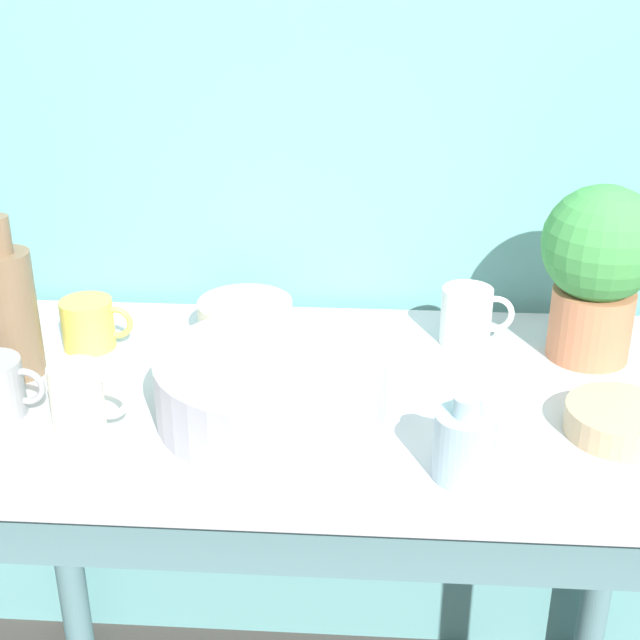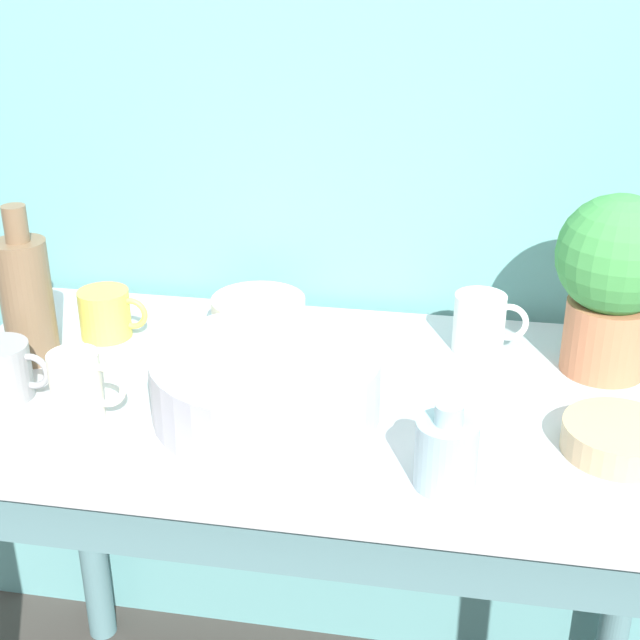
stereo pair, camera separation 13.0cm
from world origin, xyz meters
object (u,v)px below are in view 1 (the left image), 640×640
object	(u,v)px
bottle_short	(464,444)
bowl_wash_large	(271,386)
mug_white	(468,316)
bottle_tall	(10,311)
potted_plant	(599,264)
mug_yellow	(89,324)
bowl_small_cream	(245,320)
bowl_small_tan	(621,421)
mug_cream	(79,400)

from	to	relation	value
bottle_short	bowl_wash_large	bearing A→B (deg)	152.52
bowl_wash_large	bottle_short	bearing A→B (deg)	-27.48
bowl_wash_large	mug_white	size ratio (longest dim) A/B	2.70
bottle_tall	potted_plant	bearing A→B (deg)	7.47
potted_plant	bowl_wash_large	size ratio (longest dim) A/B	0.87
mug_yellow	bowl_wash_large	bearing A→B (deg)	-31.57
bowl_small_cream	bowl_wash_large	bearing A→B (deg)	-73.85
bottle_short	bowl_small_cream	bearing A→B (deg)	130.82
bowl_small_cream	bowl_small_tan	bearing A→B (deg)	-25.72
mug_white	bowl_small_cream	world-z (taller)	mug_white
potted_plant	bottle_tall	distance (m)	0.92
mug_cream	mug_yellow	world-z (taller)	mug_cream
potted_plant	mug_cream	bearing A→B (deg)	-159.26
bowl_wash_large	mug_yellow	size ratio (longest dim) A/B	2.76
bottle_short	bowl_small_tan	bearing A→B (deg)	27.45
bottle_short	mug_cream	size ratio (longest dim) A/B	1.04
mug_yellow	mug_white	world-z (taller)	mug_white
bottle_short	bowl_small_tan	xyz separation A→B (m)	(0.23, 0.12, -0.03)
bowl_wash_large	bowl_small_tan	size ratio (longest dim) A/B	2.15
bottle_short	bowl_small_cream	xyz separation A→B (m)	(-0.34, 0.39, -0.02)
mug_cream	bottle_tall	bearing A→B (deg)	132.89
mug_white	bowl_small_tan	size ratio (longest dim) A/B	0.79
potted_plant	bottle_tall	world-z (taller)	potted_plant
potted_plant	bowl_wash_large	distance (m)	0.55
bowl_small_tan	bowl_small_cream	xyz separation A→B (m)	(-0.56, 0.27, 0.01)
mug_yellow	bowl_small_cream	distance (m)	0.26
bottle_tall	bowl_small_cream	bearing A→B (deg)	23.99
bottle_tall	bowl_small_tan	world-z (taller)	bottle_tall
potted_plant	mug_white	size ratio (longest dim) A/B	2.36
bowl_wash_large	mug_white	xyz separation A→B (m)	(0.30, 0.26, 0.00)
bowl_wash_large	bowl_small_cream	xyz separation A→B (m)	(-0.07, 0.25, -0.01)
bottle_tall	bowl_small_cream	xyz separation A→B (m)	(0.34, 0.15, -0.07)
potted_plant	bowl_small_tan	bearing A→B (deg)	-90.81
bowl_wash_large	bottle_tall	bearing A→B (deg)	166.14
bottle_short	mug_yellow	size ratio (longest dim) A/B	0.97
bottle_tall	bowl_small_cream	size ratio (longest dim) A/B	1.62
bowl_wash_large	mug_white	world-z (taller)	mug_white
mug_yellow	bowl_small_tan	bearing A→B (deg)	-15.04
bottle_tall	mug_white	bearing A→B (deg)	12.36
bowl_wash_large	mug_yellow	distance (m)	0.38
potted_plant	bottle_short	size ratio (longest dim) A/B	2.47
bottle_short	mug_cream	bearing A→B (deg)	172.05
bowl_small_cream	potted_plant	bearing A→B (deg)	-3.23
mug_white	bottle_tall	bearing A→B (deg)	-167.64
bottle_tall	bottle_short	xyz separation A→B (m)	(0.68, -0.24, -0.06)
bottle_tall	bowl_small_cream	distance (m)	0.38
potted_plant	bowl_wash_large	world-z (taller)	potted_plant
bowl_small_tan	bowl_small_cream	bearing A→B (deg)	154.28
mug_cream	bowl_small_tan	distance (m)	0.75
potted_plant	bowl_small_tan	xyz separation A→B (m)	(-0.00, -0.24, -0.14)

